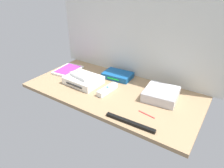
# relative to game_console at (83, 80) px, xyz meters

# --- Properties ---
(ground_plane) EXTENTS (1.00, 0.48, 0.02)m
(ground_plane) POSITION_rel_game_console_xyz_m (0.19, 0.03, -0.03)
(ground_plane) COLOR #9E7F5B
(ground_plane) RESTS_ON ground
(back_wall) EXTENTS (1.10, 0.01, 0.64)m
(back_wall) POSITION_rel_game_console_xyz_m (0.19, 0.27, 0.30)
(back_wall) COLOR silver
(back_wall) RESTS_ON ground
(game_console) EXTENTS (0.22, 0.17, 0.04)m
(game_console) POSITION_rel_game_console_xyz_m (0.00, 0.00, 0.00)
(game_console) COLOR white
(game_console) RESTS_ON ground_plane
(mini_computer) EXTENTS (0.19, 0.19, 0.05)m
(mini_computer) POSITION_rel_game_console_xyz_m (0.46, 0.10, 0.00)
(mini_computer) COLOR silver
(mini_computer) RESTS_ON ground_plane
(game_case) EXTENTS (0.15, 0.20, 0.02)m
(game_case) POSITION_rel_game_console_xyz_m (-0.21, 0.08, -0.01)
(game_case) COLOR white
(game_case) RESTS_ON ground_plane
(network_router) EXTENTS (0.19, 0.13, 0.03)m
(network_router) POSITION_rel_game_console_xyz_m (0.13, 0.18, -0.00)
(network_router) COLOR #145193
(network_router) RESTS_ON ground_plane
(remote_wand) EXTENTS (0.05, 0.15, 0.03)m
(remote_wand) POSITION_rel_game_console_xyz_m (0.18, -0.00, -0.01)
(remote_wand) COLOR white
(remote_wand) RESTS_ON ground_plane
(remote_classic_pad) EXTENTS (0.16, 0.11, 0.02)m
(remote_classic_pad) POSITION_rel_game_console_xyz_m (-0.01, 0.00, 0.03)
(remote_classic_pad) COLOR white
(remote_classic_pad) RESTS_ON game_console
(sensor_bar) EXTENTS (0.24, 0.03, 0.01)m
(sensor_bar) POSITION_rel_game_console_xyz_m (0.42, -0.18, -0.01)
(sensor_bar) COLOR black
(sensor_bar) RESTS_ON ground_plane
(stylus_pen) EXTENTS (0.09, 0.02, 0.01)m
(stylus_pen) POSITION_rel_game_console_xyz_m (0.46, -0.08, -0.02)
(stylus_pen) COLOR red
(stylus_pen) RESTS_ON ground_plane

